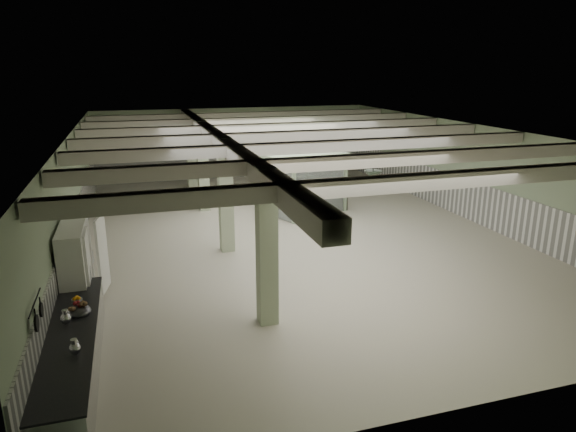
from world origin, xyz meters
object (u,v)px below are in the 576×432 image
object	(u,v)px
prep_counter	(73,354)
guard_booth	(301,171)
walkin_cooler	(78,268)
filing_cabinet	(343,192)

from	to	relation	value
prep_counter	guard_booth	bearing A→B (deg)	51.33
walkin_cooler	guard_booth	distance (m)	10.28
walkin_cooler	guard_booth	xyz separation A→B (m)	(7.82, 6.66, 0.62)
filing_cabinet	walkin_cooler	bearing A→B (deg)	-123.97
prep_counter	walkin_cooler	bearing A→B (deg)	91.60
walkin_cooler	filing_cabinet	distance (m)	11.63
guard_booth	filing_cabinet	world-z (taller)	guard_booth
prep_counter	filing_cabinet	size ratio (longest dim) A/B	3.89
prep_counter	filing_cabinet	distance (m)	13.50
prep_counter	guard_booth	world-z (taller)	guard_booth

